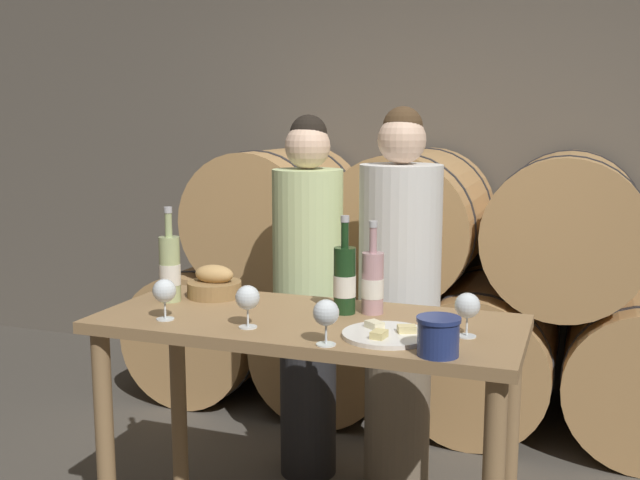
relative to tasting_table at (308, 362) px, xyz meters
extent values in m
cube|color=#60594F|center=(0.00, 2.22, 0.83)|extent=(10.00, 0.12, 3.20)
cylinder|color=tan|center=(-1.18, 1.62, -0.40)|extent=(0.75, 0.98, 0.75)
cylinder|color=#2D2D33|center=(-1.18, 1.30, -0.40)|extent=(0.76, 0.02, 0.76)
cylinder|color=#2D2D33|center=(-1.18, 1.93, -0.40)|extent=(0.76, 0.02, 0.76)
cylinder|color=tan|center=(-0.39, 1.62, -0.40)|extent=(0.75, 0.98, 0.75)
cylinder|color=#2D2D33|center=(-0.39, 1.30, -0.40)|extent=(0.76, 0.02, 0.76)
cylinder|color=#2D2D33|center=(-0.39, 1.93, -0.40)|extent=(0.76, 0.02, 0.76)
cylinder|color=tan|center=(0.39, 1.62, -0.40)|extent=(0.75, 0.98, 0.75)
cylinder|color=#2D2D33|center=(0.39, 1.30, -0.40)|extent=(0.76, 0.02, 0.76)
cylinder|color=#2D2D33|center=(0.39, 1.93, -0.40)|extent=(0.76, 0.02, 0.76)
cylinder|color=#2D2D33|center=(1.18, 1.93, -0.40)|extent=(0.76, 0.02, 0.76)
cylinder|color=tan|center=(-0.78, 1.62, 0.28)|extent=(0.75, 0.98, 0.75)
cylinder|color=#2D2D33|center=(-0.78, 1.30, 0.28)|extent=(0.76, 0.02, 0.76)
cylinder|color=#2D2D33|center=(-0.78, 1.93, 0.28)|extent=(0.76, 0.02, 0.76)
cylinder|color=tan|center=(0.00, 1.62, 0.28)|extent=(0.75, 0.98, 0.75)
cylinder|color=#2D2D33|center=(0.00, 1.30, 0.28)|extent=(0.76, 0.02, 0.76)
cylinder|color=#2D2D33|center=(0.00, 1.93, 0.28)|extent=(0.76, 0.02, 0.76)
cylinder|color=tan|center=(0.78, 1.62, 0.28)|extent=(0.75, 0.98, 0.75)
cylinder|color=#2D2D33|center=(0.78, 1.30, 0.28)|extent=(0.76, 0.02, 0.76)
cylinder|color=#2D2D33|center=(0.78, 1.93, 0.28)|extent=(0.76, 0.02, 0.76)
cylinder|color=#99754C|center=(-0.66, -0.25, -0.33)|extent=(0.06, 0.06, 0.88)
cylinder|color=#99754C|center=(-0.66, 0.25, -0.33)|extent=(0.06, 0.06, 0.88)
cylinder|color=#99754C|center=(0.66, 0.25, -0.33)|extent=(0.06, 0.06, 0.88)
cube|color=#99754C|center=(0.00, 0.00, 0.13)|extent=(1.44, 0.62, 0.04)
cylinder|color=#232326|center=(-0.26, 0.70, -0.39)|extent=(0.25, 0.25, 0.77)
cylinder|color=beige|center=(-0.26, 0.70, 0.30)|extent=(0.31, 0.31, 0.61)
sphere|color=beige|center=(-0.26, 0.70, 0.71)|extent=(0.20, 0.20, 0.20)
sphere|color=black|center=(-0.26, 0.71, 0.76)|extent=(0.16, 0.16, 0.16)
cylinder|color=#756651|center=(0.15, 0.70, -0.38)|extent=(0.28, 0.28, 0.78)
cylinder|color=silver|center=(0.15, 0.70, 0.33)|extent=(0.34, 0.34, 0.62)
sphere|color=beige|center=(0.15, 0.70, 0.74)|extent=(0.20, 0.20, 0.20)
sphere|color=#47331E|center=(0.15, 0.71, 0.79)|extent=(0.16, 0.16, 0.16)
cylinder|color=#193819|center=(0.10, 0.11, 0.27)|extent=(0.08, 0.08, 0.23)
cylinder|color=#193819|center=(0.10, 0.11, 0.43)|extent=(0.03, 0.03, 0.09)
cylinder|color=#B7B7BC|center=(0.10, 0.11, 0.48)|extent=(0.03, 0.03, 0.02)
cylinder|color=white|center=(0.10, 0.11, 0.25)|extent=(0.08, 0.08, 0.07)
cylinder|color=#ADBC7F|center=(-0.56, 0.06, 0.27)|extent=(0.08, 0.08, 0.24)
cylinder|color=#ADBC7F|center=(-0.56, 0.06, 0.44)|extent=(0.03, 0.03, 0.09)
cylinder|color=#B7B7BC|center=(-0.56, 0.06, 0.49)|extent=(0.03, 0.03, 0.02)
cylinder|color=white|center=(-0.56, 0.06, 0.26)|extent=(0.08, 0.08, 0.08)
cylinder|color=#BC8E93|center=(0.19, 0.14, 0.26)|extent=(0.08, 0.08, 0.21)
cylinder|color=#BC8E93|center=(0.19, 0.14, 0.41)|extent=(0.03, 0.03, 0.09)
cylinder|color=#B7B7BC|center=(0.19, 0.14, 0.47)|extent=(0.03, 0.03, 0.02)
cylinder|color=white|center=(0.19, 0.14, 0.24)|extent=(0.08, 0.08, 0.07)
cylinder|color=navy|center=(0.49, -0.25, 0.21)|extent=(0.12, 0.12, 0.11)
cylinder|color=navy|center=(0.49, -0.25, 0.26)|extent=(0.13, 0.13, 0.01)
cylinder|color=olive|center=(-0.44, 0.17, 0.18)|extent=(0.20, 0.20, 0.06)
ellipsoid|color=tan|center=(-0.44, 0.17, 0.24)|extent=(0.15, 0.09, 0.07)
cylinder|color=white|center=(0.31, -0.12, 0.16)|extent=(0.28, 0.28, 0.01)
cube|color=beige|center=(0.36, -0.10, 0.18)|extent=(0.07, 0.06, 0.02)
cube|color=beige|center=(0.26, -0.08, 0.18)|extent=(0.07, 0.07, 0.02)
cube|color=#E0CC7F|center=(0.30, -0.18, 0.18)|extent=(0.05, 0.06, 0.02)
cylinder|color=white|center=(-0.45, -0.18, 0.16)|extent=(0.06, 0.06, 0.00)
cylinder|color=white|center=(-0.45, -0.18, 0.19)|extent=(0.01, 0.01, 0.06)
sphere|color=white|center=(-0.45, -0.18, 0.25)|extent=(0.08, 0.08, 0.08)
cylinder|color=white|center=(-0.14, -0.17, 0.16)|extent=(0.06, 0.06, 0.00)
cylinder|color=white|center=(-0.14, -0.17, 0.19)|extent=(0.01, 0.01, 0.06)
sphere|color=white|center=(-0.14, -0.17, 0.25)|extent=(0.08, 0.08, 0.08)
cylinder|color=white|center=(0.16, -0.26, 0.16)|extent=(0.06, 0.06, 0.00)
cylinder|color=white|center=(0.16, -0.26, 0.19)|extent=(0.01, 0.01, 0.06)
sphere|color=white|center=(0.16, -0.26, 0.25)|extent=(0.08, 0.08, 0.08)
cylinder|color=white|center=(0.54, -0.04, 0.16)|extent=(0.06, 0.06, 0.00)
cylinder|color=white|center=(0.54, -0.04, 0.19)|extent=(0.01, 0.01, 0.06)
sphere|color=white|center=(0.54, -0.04, 0.25)|extent=(0.08, 0.08, 0.08)
camera|label=1|loc=(0.87, -2.30, 0.82)|focal=42.00mm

